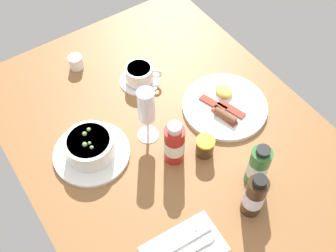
{
  "coord_description": "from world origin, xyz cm",
  "views": [
    {
      "loc": [
        57.28,
        -38.67,
        97.99
      ],
      "look_at": [
        3.36,
        -1.94,
        8.44
      ],
      "focal_mm": 43.77,
      "sensor_mm": 36.0,
      "label": 1
    }
  ],
  "objects_px": {
    "breakfast_plate": "(225,106)",
    "coffee_cup": "(140,75)",
    "porridge_bowl": "(90,148)",
    "sauce_bottle_brown": "(254,196)",
    "wine_glass": "(146,108)",
    "sauce_bottle_green": "(258,166)",
    "cutlery_setting": "(186,247)",
    "jam_jar": "(205,147)",
    "creamer_jug": "(76,62)",
    "sauce_bottle_red": "(174,144)"
  },
  "relations": [
    {
      "from": "creamer_jug",
      "to": "wine_glass",
      "type": "relative_size",
      "value": 0.28
    },
    {
      "from": "sauce_bottle_red",
      "to": "breakfast_plate",
      "type": "xyz_separation_m",
      "value": [
        -0.06,
        0.23,
        -0.06
      ]
    },
    {
      "from": "breakfast_plate",
      "to": "coffee_cup",
      "type": "bearing_deg",
      "value": -146.69
    },
    {
      "from": "porridge_bowl",
      "to": "cutlery_setting",
      "type": "bearing_deg",
      "value": 9.53
    },
    {
      "from": "sauce_bottle_green",
      "to": "sauce_bottle_brown",
      "type": "relative_size",
      "value": 0.96
    },
    {
      "from": "porridge_bowl",
      "to": "wine_glass",
      "type": "distance_m",
      "value": 0.19
    },
    {
      "from": "coffee_cup",
      "to": "creamer_jug",
      "type": "bearing_deg",
      "value": -141.14
    },
    {
      "from": "porridge_bowl",
      "to": "jam_jar",
      "type": "relative_size",
      "value": 3.59
    },
    {
      "from": "jam_jar",
      "to": "sauce_bottle_green",
      "type": "bearing_deg",
      "value": 21.92
    },
    {
      "from": "cutlery_setting",
      "to": "sauce_bottle_red",
      "type": "bearing_deg",
      "value": 151.48
    },
    {
      "from": "sauce_bottle_green",
      "to": "sauce_bottle_brown",
      "type": "distance_m",
      "value": 0.09
    },
    {
      "from": "wine_glass",
      "to": "jam_jar",
      "type": "height_order",
      "value": "wine_glass"
    },
    {
      "from": "jam_jar",
      "to": "sauce_bottle_brown",
      "type": "height_order",
      "value": "sauce_bottle_brown"
    },
    {
      "from": "wine_glass",
      "to": "sauce_bottle_green",
      "type": "height_order",
      "value": "wine_glass"
    },
    {
      "from": "porridge_bowl",
      "to": "coffee_cup",
      "type": "xyz_separation_m",
      "value": [
        -0.16,
        0.26,
        -0.0
      ]
    },
    {
      "from": "sauce_bottle_red",
      "to": "sauce_bottle_green",
      "type": "bearing_deg",
      "value": 37.31
    },
    {
      "from": "sauce_bottle_green",
      "to": "sauce_bottle_brown",
      "type": "bearing_deg",
      "value": -47.74
    },
    {
      "from": "breakfast_plate",
      "to": "wine_glass",
      "type": "bearing_deg",
      "value": -100.43
    },
    {
      "from": "wine_glass",
      "to": "sauce_bottle_brown",
      "type": "height_order",
      "value": "wine_glass"
    },
    {
      "from": "jam_jar",
      "to": "porridge_bowl",
      "type": "bearing_deg",
      "value": -123.13
    },
    {
      "from": "coffee_cup",
      "to": "wine_glass",
      "type": "bearing_deg",
      "value": -25.57
    },
    {
      "from": "creamer_jug",
      "to": "sauce_bottle_green",
      "type": "xyz_separation_m",
      "value": [
        0.65,
        0.2,
        0.05
      ]
    },
    {
      "from": "cutlery_setting",
      "to": "sauce_bottle_green",
      "type": "xyz_separation_m",
      "value": [
        -0.05,
        0.26,
        0.07
      ]
    },
    {
      "from": "porridge_bowl",
      "to": "jam_jar",
      "type": "bearing_deg",
      "value": 56.87
    },
    {
      "from": "sauce_bottle_red",
      "to": "porridge_bowl",
      "type": "bearing_deg",
      "value": -126.45
    },
    {
      "from": "porridge_bowl",
      "to": "breakfast_plate",
      "type": "height_order",
      "value": "porridge_bowl"
    },
    {
      "from": "creamer_jug",
      "to": "sauce_bottle_brown",
      "type": "relative_size",
      "value": 0.34
    },
    {
      "from": "porridge_bowl",
      "to": "jam_jar",
      "type": "xyz_separation_m",
      "value": [
        0.17,
        0.27,
        -0.0
      ]
    },
    {
      "from": "porridge_bowl",
      "to": "sauce_bottle_brown",
      "type": "xyz_separation_m",
      "value": [
        0.38,
        0.26,
        0.04
      ]
    },
    {
      "from": "porridge_bowl",
      "to": "wine_glass",
      "type": "xyz_separation_m",
      "value": [
        0.03,
        0.17,
        0.09
      ]
    },
    {
      "from": "cutlery_setting",
      "to": "breakfast_plate",
      "type": "bearing_deg",
      "value": 129.25
    },
    {
      "from": "cutlery_setting",
      "to": "jam_jar",
      "type": "xyz_separation_m",
      "value": [
        -0.19,
        0.2,
        0.03
      ]
    },
    {
      "from": "coffee_cup",
      "to": "porridge_bowl",
      "type": "bearing_deg",
      "value": -58.4
    },
    {
      "from": "cutlery_setting",
      "to": "sauce_bottle_brown",
      "type": "xyz_separation_m",
      "value": [
        0.01,
        0.2,
        0.07
      ]
    },
    {
      "from": "coffee_cup",
      "to": "creamer_jug",
      "type": "distance_m",
      "value": 0.22
    },
    {
      "from": "wine_glass",
      "to": "breakfast_plate",
      "type": "relative_size",
      "value": 0.73
    },
    {
      "from": "creamer_jug",
      "to": "breakfast_plate",
      "type": "height_order",
      "value": "creamer_jug"
    },
    {
      "from": "porridge_bowl",
      "to": "creamer_jug",
      "type": "distance_m",
      "value": 0.35
    },
    {
      "from": "cutlery_setting",
      "to": "breakfast_plate",
      "type": "distance_m",
      "value": 0.46
    },
    {
      "from": "sauce_bottle_red",
      "to": "sauce_bottle_brown",
      "type": "relative_size",
      "value": 0.95
    },
    {
      "from": "porridge_bowl",
      "to": "coffee_cup",
      "type": "relative_size",
      "value": 1.69
    },
    {
      "from": "porridge_bowl",
      "to": "sauce_bottle_brown",
      "type": "relative_size",
      "value": 1.38
    },
    {
      "from": "porridge_bowl",
      "to": "breakfast_plate",
      "type": "xyz_separation_m",
      "value": [
        0.08,
        0.42,
        -0.02
      ]
    },
    {
      "from": "jam_jar",
      "to": "sauce_bottle_green",
      "type": "xyz_separation_m",
      "value": [
        0.14,
        0.06,
        0.04
      ]
    },
    {
      "from": "cutlery_setting",
      "to": "sauce_bottle_green",
      "type": "distance_m",
      "value": 0.27
    },
    {
      "from": "coffee_cup",
      "to": "sauce_bottle_green",
      "type": "bearing_deg",
      "value": 7.66
    },
    {
      "from": "coffee_cup",
      "to": "sauce_bottle_green",
      "type": "relative_size",
      "value": 0.85
    },
    {
      "from": "cutlery_setting",
      "to": "sauce_bottle_red",
      "type": "distance_m",
      "value": 0.27
    },
    {
      "from": "cutlery_setting",
      "to": "sauce_bottle_brown",
      "type": "bearing_deg",
      "value": 87.27
    },
    {
      "from": "coffee_cup",
      "to": "sauce_bottle_brown",
      "type": "relative_size",
      "value": 0.81
    }
  ]
}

